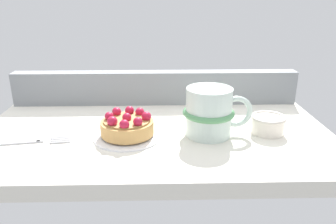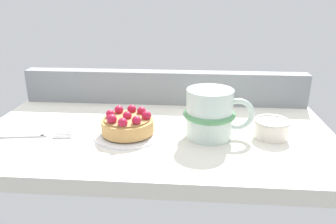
{
  "view_description": "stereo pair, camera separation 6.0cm",
  "coord_description": "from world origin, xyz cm",
  "px_view_note": "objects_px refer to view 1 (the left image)",
  "views": [
    {
      "loc": [
        0.96,
        -58.42,
        25.13
      ],
      "look_at": [
        2.43,
        -2.38,
        4.68
      ],
      "focal_mm": 35.55,
      "sensor_mm": 36.0,
      "label": 1
    },
    {
      "loc": [
        6.92,
        -58.26,
        25.13
      ],
      "look_at": [
        2.43,
        -2.38,
        4.68
      ],
      "focal_mm": 35.55,
      "sensor_mm": 36.0,
      "label": 2
    }
  ],
  "objects_px": {
    "coffee_mug": "(210,112)",
    "dessert_fork": "(19,142)",
    "dessert_plate": "(128,135)",
    "raspberry_tart": "(127,125)",
    "sugar_bowl": "(268,124)"
  },
  "relations": [
    {
      "from": "coffee_mug",
      "to": "dessert_fork",
      "type": "bearing_deg",
      "value": -174.88
    },
    {
      "from": "dessert_plate",
      "to": "raspberry_tart",
      "type": "height_order",
      "value": "raspberry_tart"
    },
    {
      "from": "dessert_plate",
      "to": "dessert_fork",
      "type": "relative_size",
      "value": 0.7
    },
    {
      "from": "raspberry_tart",
      "to": "sugar_bowl",
      "type": "xyz_separation_m",
      "value": [
        0.26,
        0.01,
        -0.01
      ]
    },
    {
      "from": "coffee_mug",
      "to": "dessert_plate",
      "type": "bearing_deg",
      "value": -177.33
    },
    {
      "from": "dessert_plate",
      "to": "sugar_bowl",
      "type": "bearing_deg",
      "value": 2.8
    },
    {
      "from": "dessert_plate",
      "to": "sugar_bowl",
      "type": "distance_m",
      "value": 0.26
    },
    {
      "from": "dessert_plate",
      "to": "dessert_fork",
      "type": "distance_m",
      "value": 0.19
    },
    {
      "from": "sugar_bowl",
      "to": "dessert_plate",
      "type": "bearing_deg",
      "value": -177.2
    },
    {
      "from": "dessert_fork",
      "to": "sugar_bowl",
      "type": "height_order",
      "value": "sugar_bowl"
    },
    {
      "from": "dessert_plate",
      "to": "sugar_bowl",
      "type": "xyz_separation_m",
      "value": [
        0.26,
        0.01,
        0.01
      ]
    },
    {
      "from": "coffee_mug",
      "to": "sugar_bowl",
      "type": "bearing_deg",
      "value": 2.98
    },
    {
      "from": "coffee_mug",
      "to": "sugar_bowl",
      "type": "relative_size",
      "value": 1.96
    },
    {
      "from": "raspberry_tart",
      "to": "dessert_fork",
      "type": "relative_size",
      "value": 0.54
    },
    {
      "from": "coffee_mug",
      "to": "sugar_bowl",
      "type": "xyz_separation_m",
      "value": [
        0.11,
        0.01,
        -0.03
      ]
    }
  ]
}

